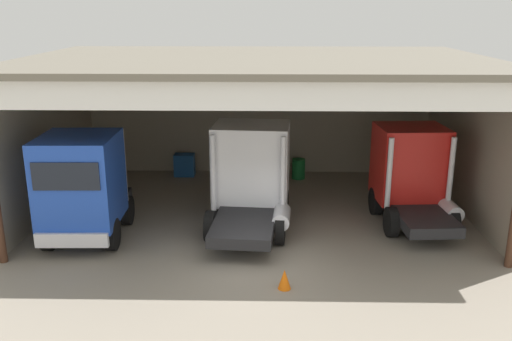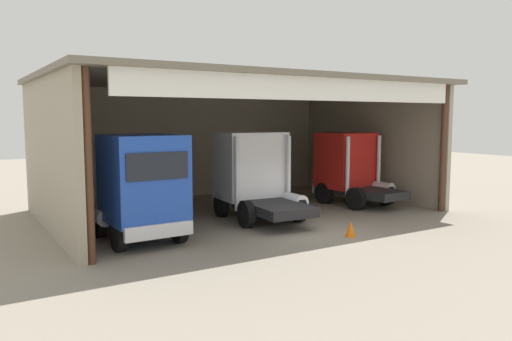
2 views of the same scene
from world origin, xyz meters
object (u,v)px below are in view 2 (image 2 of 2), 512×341
(traffic_cone, at_px, (351,229))
(truck_white_right_bay, at_px, (254,174))
(oil_drum, at_px, (232,187))
(truck_red_center_bay, at_px, (350,167))
(truck_blue_yard_outside, at_px, (140,186))
(tool_cart, at_px, (134,194))

(traffic_cone, bearing_deg, truck_white_right_bay, 102.53)
(oil_drum, bearing_deg, truck_red_center_bay, -53.50)
(oil_drum, relative_size, traffic_cone, 1.59)
(truck_red_center_bay, bearing_deg, truck_blue_yard_outside, -173.46)
(truck_white_right_bay, height_order, tool_cart, truck_white_right_bay)
(truck_blue_yard_outside, relative_size, tool_cart, 4.52)
(truck_red_center_bay, bearing_deg, tool_cart, 145.27)
(oil_drum, distance_m, traffic_cone, 10.09)
(oil_drum, relative_size, tool_cart, 0.89)
(tool_cart, height_order, traffic_cone, tool_cart)
(truck_blue_yard_outside, xyz_separation_m, truck_red_center_bay, (10.95, 1.99, -0.14))
(truck_white_right_bay, height_order, traffic_cone, truck_white_right_bay)
(truck_red_center_bay, bearing_deg, truck_white_right_bay, -179.39)
(truck_blue_yard_outside, bearing_deg, oil_drum, -137.74)
(truck_blue_yard_outside, height_order, traffic_cone, truck_blue_yard_outside)
(truck_blue_yard_outside, xyz_separation_m, truck_white_right_bay, (5.34, 1.56, -0.08))
(oil_drum, distance_m, tool_cart, 5.14)
(oil_drum, bearing_deg, tool_cart, 176.41)
(tool_cart, relative_size, traffic_cone, 1.79)
(truck_red_center_bay, height_order, traffic_cone, truck_red_center_bay)
(truck_white_right_bay, bearing_deg, truck_red_center_bay, 8.96)
(oil_drum, xyz_separation_m, tool_cart, (-5.13, 0.32, 0.06))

